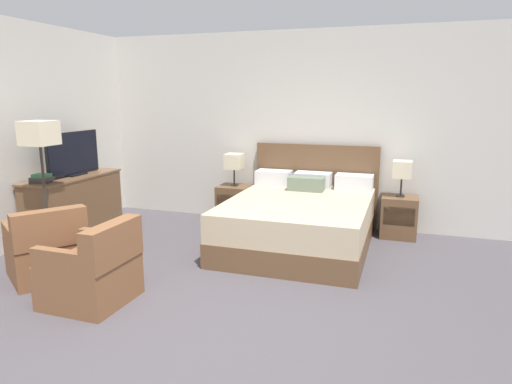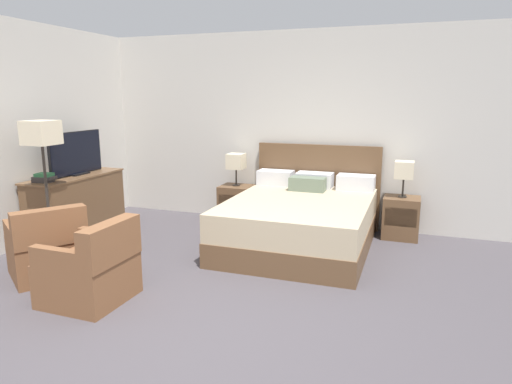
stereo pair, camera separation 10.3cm
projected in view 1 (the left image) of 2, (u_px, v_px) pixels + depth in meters
name	position (u px, v px, depth m)	size (l,w,h in m)	color
ground_plane	(201.00, 330.00, 3.64)	(9.98, 9.98, 0.00)	#4C474C
wall_back	(299.00, 130.00, 6.47)	(7.10, 0.06, 2.72)	beige
wall_left	(22.00, 135.00, 5.54)	(0.06, 5.13, 2.72)	beige
bed	(300.00, 220.00, 5.62)	(1.73, 2.10, 1.17)	brown
nightstand_left	(234.00, 204.00, 6.70)	(0.46, 0.40, 0.54)	brown
nightstand_right	(399.00, 217.00, 5.98)	(0.46, 0.40, 0.54)	brown
table_lamp_left	(234.00, 162.00, 6.57)	(0.23, 0.23, 0.47)	#332D28
table_lamp_right	(402.00, 170.00, 5.86)	(0.23, 0.23, 0.47)	#332D28
dresser	(74.00, 205.00, 6.04)	(0.52, 1.42, 0.80)	brown
tv	(73.00, 154.00, 5.95)	(0.18, 0.94, 0.57)	black
book_red_cover	(41.00, 181.00, 5.47)	(0.22, 0.15, 0.04)	#383333
book_blue_cover	(42.00, 179.00, 5.45)	(0.25, 0.15, 0.03)	#383333
book_small_top	(42.00, 176.00, 5.45)	(0.18, 0.15, 0.04)	#2D7042
armchair_by_window	(47.00, 251.00, 4.64)	(0.96, 0.95, 0.76)	brown
armchair_companion	(93.00, 272.00, 4.08)	(0.70, 0.69, 0.76)	brown
floor_lamp	(40.00, 144.00, 5.06)	(0.32, 0.32, 1.56)	#332D28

